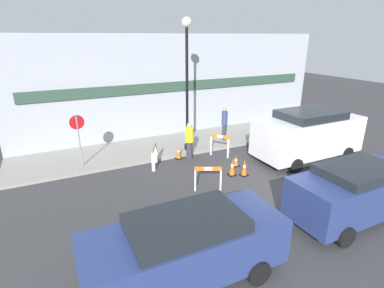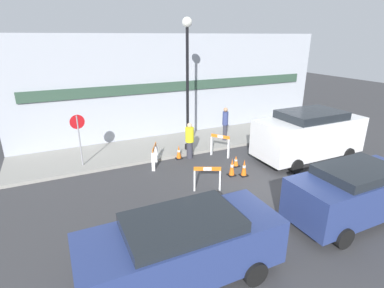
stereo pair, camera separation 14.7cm
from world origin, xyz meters
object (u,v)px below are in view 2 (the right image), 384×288
object	(u,v)px
person_worker	(190,140)
parked_car_1	(354,191)
parked_car_0	(182,245)
streetlamp_post	(187,70)
stop_sign	(79,132)
work_van	(309,133)
person_pedestrian	(225,122)

from	to	relation	value
person_worker	parked_car_1	size ratio (longest dim) A/B	0.41
parked_car_0	parked_car_1	size ratio (longest dim) A/B	1.11
streetlamp_post	person_worker	distance (m)	3.16
parked_car_1	person_worker	bearing A→B (deg)	109.62
person_worker	stop_sign	bearing A→B (deg)	-90.37
parked_car_0	parked_car_1	world-z (taller)	parked_car_1
person_worker	work_van	world-z (taller)	work_van
streetlamp_post	parked_car_0	bearing A→B (deg)	-115.38
streetlamp_post	stop_sign	world-z (taller)	streetlamp_post
stop_sign	parked_car_1	world-z (taller)	stop_sign
person_pedestrian	parked_car_1	distance (m)	7.84
stop_sign	person_pedestrian	xyz separation A→B (m)	(7.25, 0.24, -0.53)
person_pedestrian	parked_car_0	distance (m)	9.79
parked_car_0	parked_car_1	bearing A→B (deg)	0.00
stop_sign	parked_car_0	size ratio (longest dim) A/B	0.49
parked_car_0	person_worker	bearing A→B (deg)	63.85
person_worker	parked_car_0	bearing A→B (deg)	-14.86
person_worker	person_pedestrian	bearing A→B (deg)	125.88
person_pedestrian	parked_car_1	world-z (taller)	person_pedestrian
person_worker	streetlamp_post	bearing A→B (deg)	172.64
parked_car_1	person_pedestrian	bearing A→B (deg)	88.15
person_pedestrian	parked_car_0	world-z (taller)	person_pedestrian
work_van	person_pedestrian	bearing A→B (deg)	122.56
streetlamp_post	person_worker	xyz separation A→B (m)	(-0.27, -0.80, -3.05)
parked_car_0	work_van	distance (m)	9.20
streetlamp_post	parked_car_0	size ratio (longest dim) A/B	1.31
person_pedestrian	stop_sign	bearing A→B (deg)	33.29
person_worker	parked_car_1	distance (m)	7.04
person_pedestrian	parked_car_1	xyz separation A→B (m)	(-0.25, -7.83, -0.10)
person_worker	person_pedestrian	world-z (taller)	person_pedestrian
stop_sign	person_worker	world-z (taller)	stop_sign
parked_car_1	work_van	bearing A→B (deg)	59.64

